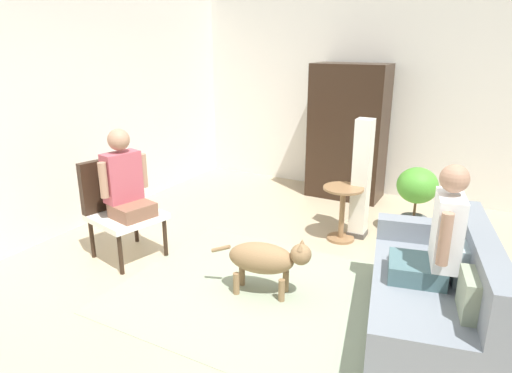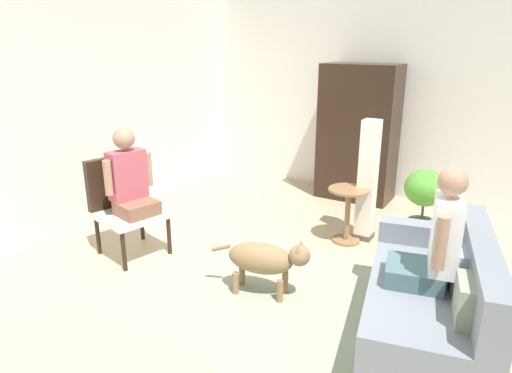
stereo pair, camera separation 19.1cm
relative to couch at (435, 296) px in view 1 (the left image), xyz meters
name	(u,v)px [view 1 (the left image)]	position (x,y,z in m)	size (l,w,h in m)	color
ground_plane	(264,294)	(-1.39, -0.14, -0.31)	(7.90, 7.90, 0.00)	tan
back_wall	(374,95)	(-1.39, 3.21, 1.10)	(5.93, 0.12, 2.82)	silver
left_wall	(61,109)	(-4.11, 0.16, 1.10)	(0.12, 7.19, 2.82)	silver
area_rug	(261,292)	(-1.41, -0.13, -0.30)	(2.44, 2.04, 0.01)	gray
couch	(435,296)	(0.00, 0.00, 0.00)	(1.14, 1.74, 0.83)	slate
armchair	(118,201)	(-3.09, -0.12, 0.27)	(0.76, 0.76, 1.01)	black
person_on_couch	(438,237)	(-0.03, -0.03, 0.50)	(0.53, 0.53, 0.89)	#436268
person_on_armchair	(124,181)	(-2.93, -0.15, 0.53)	(0.48, 0.51, 0.87)	brown
round_end_table	(342,209)	(-1.16, 1.30, 0.06)	(0.44, 0.44, 0.62)	olive
dog	(266,259)	(-1.38, -0.12, 0.03)	(0.89, 0.39, 0.55)	olive
potted_plant	(416,193)	(-0.47, 1.84, 0.19)	(0.45, 0.45, 0.80)	#4C5156
column_lamp	(361,180)	(-1.02, 1.50, 0.36)	(0.20, 0.20, 1.35)	#4C4742
armoire_cabinet	(348,132)	(-1.60, 2.80, 0.62)	(1.01, 0.56, 1.86)	black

